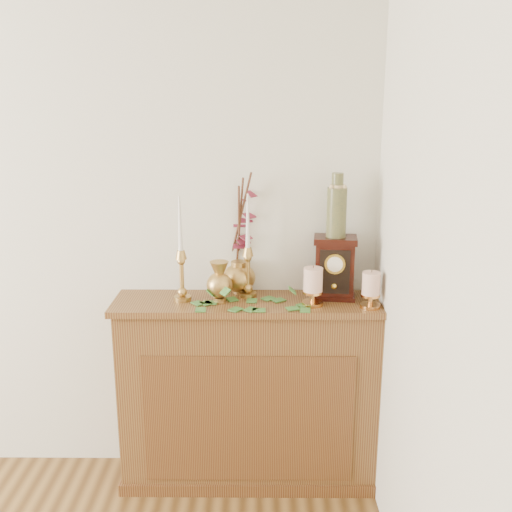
{
  "coord_description": "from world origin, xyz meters",
  "views": [
    {
      "loc": [
        1.46,
        -0.49,
        1.84
      ],
      "look_at": [
        1.43,
        2.05,
        1.15
      ],
      "focal_mm": 42.0,
      "sensor_mm": 36.0,
      "label": 1
    }
  ],
  "objects_px": {
    "mantel_clock": "(335,268)",
    "ceramic_vase": "(337,209)",
    "candlestick_center": "(248,264)",
    "candlestick_left": "(181,267)",
    "ginger_jar": "(243,238)",
    "bud_vase": "(219,282)"
  },
  "relations": [
    {
      "from": "bud_vase",
      "to": "mantel_clock",
      "type": "distance_m",
      "value": 0.53
    },
    {
      "from": "mantel_clock",
      "to": "ceramic_vase",
      "type": "xyz_separation_m",
      "value": [
        0.0,
        0.0,
        0.28
      ]
    },
    {
      "from": "bud_vase",
      "to": "mantel_clock",
      "type": "xyz_separation_m",
      "value": [
        0.52,
        0.07,
        0.05
      ]
    },
    {
      "from": "ginger_jar",
      "to": "candlestick_center",
      "type": "bearing_deg",
      "value": -75.49
    },
    {
      "from": "candlestick_left",
      "to": "ginger_jar",
      "type": "xyz_separation_m",
      "value": [
        0.27,
        0.15,
        0.1
      ]
    },
    {
      "from": "candlestick_left",
      "to": "bud_vase",
      "type": "bearing_deg",
      "value": -6.54
    },
    {
      "from": "candlestick_center",
      "to": "candlestick_left",
      "type": "bearing_deg",
      "value": -169.24
    },
    {
      "from": "candlestick_left",
      "to": "bud_vase",
      "type": "height_order",
      "value": "candlestick_left"
    },
    {
      "from": "candlestick_center",
      "to": "bud_vase",
      "type": "height_order",
      "value": "candlestick_center"
    },
    {
      "from": "bud_vase",
      "to": "ceramic_vase",
      "type": "height_order",
      "value": "ceramic_vase"
    },
    {
      "from": "candlestick_left",
      "to": "ginger_jar",
      "type": "height_order",
      "value": "ginger_jar"
    },
    {
      "from": "candlestick_left",
      "to": "ceramic_vase",
      "type": "bearing_deg",
      "value": 4.0
    },
    {
      "from": "candlestick_left",
      "to": "candlestick_center",
      "type": "relative_size",
      "value": 1.0
    },
    {
      "from": "bud_vase",
      "to": "candlestick_center",
      "type": "bearing_deg",
      "value": 31.05
    },
    {
      "from": "ginger_jar",
      "to": "mantel_clock",
      "type": "height_order",
      "value": "ginger_jar"
    },
    {
      "from": "ginger_jar",
      "to": "ceramic_vase",
      "type": "relative_size",
      "value": 2.01
    },
    {
      "from": "candlestick_center",
      "to": "bud_vase",
      "type": "xyz_separation_m",
      "value": [
        -0.13,
        -0.08,
        -0.06
      ]
    },
    {
      "from": "ginger_jar",
      "to": "candlestick_left",
      "type": "bearing_deg",
      "value": -150.82
    },
    {
      "from": "candlestick_center",
      "to": "ceramic_vase",
      "type": "relative_size",
      "value": 1.68
    },
    {
      "from": "candlestick_left",
      "to": "ginger_jar",
      "type": "distance_m",
      "value": 0.33
    },
    {
      "from": "bud_vase",
      "to": "ginger_jar",
      "type": "bearing_deg",
      "value": 59.41
    },
    {
      "from": "candlestick_left",
      "to": "bud_vase",
      "type": "relative_size",
      "value": 2.55
    }
  ]
}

